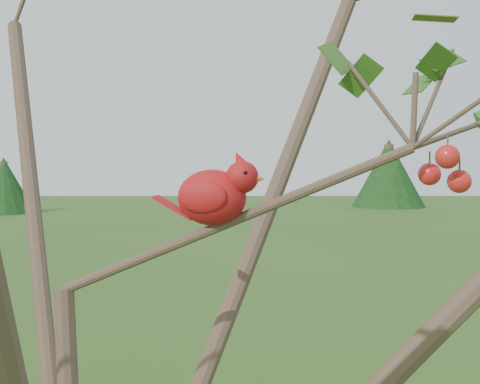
% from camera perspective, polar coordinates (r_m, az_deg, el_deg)
% --- Properties ---
extents(crabapple_tree, '(2.35, 2.05, 2.95)m').
position_cam_1_polar(crabapple_tree, '(0.96, -14.27, -0.48)').
color(crabapple_tree, '#423023').
rests_on(crabapple_tree, ground).
extents(cardinal, '(0.20, 0.12, 0.14)m').
position_cam_1_polar(cardinal, '(1.03, -2.32, -0.24)').
color(cardinal, '#B20F1B').
rests_on(cardinal, ground).
extents(distant_trees, '(35.60, 13.61, 3.43)m').
position_cam_1_polar(distant_trees, '(26.48, -0.33, 1.13)').
color(distant_trees, '#423023').
rests_on(distant_trees, ground).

